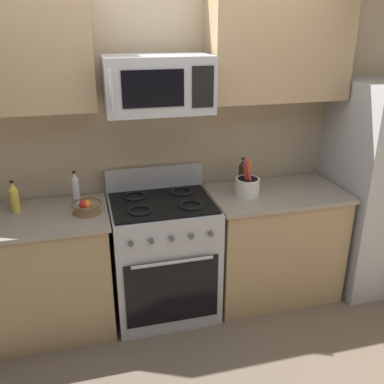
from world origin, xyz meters
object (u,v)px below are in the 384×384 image
Objects in this scene: refrigerator at (381,187)px; utensil_crock at (247,186)px; range_oven at (163,256)px; bottle_soy at (242,173)px; microwave at (158,84)px; bottle_oil at (14,198)px; fruit_basket at (87,207)px; bottle_vinegar at (76,189)px.

utensil_crock is at bearing 179.80° from refrigerator.
utensil_crock reaches higher than range_oven.
utensil_crock is 1.34× the size of bottle_soy.
microwave reaches higher than refrigerator.
bottle_soy is (-1.15, 0.21, 0.15)m from refrigerator.
microwave reaches higher than utensil_crock.
bottle_soy is 1.70m from bottle_oil.
fruit_basket is (-0.53, -0.03, 0.48)m from range_oven.
refrigerator is 2.45× the size of microwave.
bottle_vinegar is at bearing 109.36° from fruit_basket.
bottle_vinegar is at bearing 172.18° from utensil_crock.
utensil_crock is at bearing 0.61° from fruit_basket.
utensil_crock is 1.27m from bottle_vinegar.
bottle_oil is at bearing 174.06° from range_oven.
range_oven is 1.89m from refrigerator.
utensil_crock is at bearing -7.82° from bottle_vinegar.
bottle_soy is at bearing 79.97° from utensil_crock.
bottle_soy is at bearing 10.02° from fruit_basket.
bottle_oil is (-1.01, 0.08, -0.74)m from microwave.
microwave is at bearing -166.80° from bottle_soy.
microwave is 1.03m from bottle_soy.
bottle_vinegar is at bearing 7.51° from bottle_oil.
bottle_vinegar reaches higher than bottle_soy.
microwave is 3.34× the size of fruit_basket.
microwave is at bearing 178.60° from refrigerator.
utensil_crock is at bearing -1.15° from range_oven.
microwave is 2.99× the size of bottle_soy.
bottle_vinegar is (-0.60, 0.16, 0.55)m from range_oven.
bottle_soy reaches higher than range_oven.
bottle_vinegar is at bearing 167.61° from microwave.
refrigerator is 2.38m from fruit_basket.
range_oven is 1.28m from microwave.
bottle_oil is (-0.48, 0.13, 0.06)m from fruit_basket.
microwave is at bearing 90.07° from range_oven.
refrigerator is at bearing -0.54° from range_oven.
microwave is 2.23× the size of utensil_crock.
bottle_oil is at bearing 177.55° from refrigerator.
range_oven is 1.54× the size of microwave.
microwave reaches higher than bottle_vinegar.
range_oven is 0.63× the size of refrigerator.
utensil_crock is 0.21m from bottle_soy.
microwave is 2.86× the size of bottle_vinegar.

